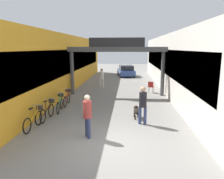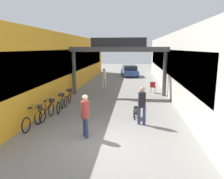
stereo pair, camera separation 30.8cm
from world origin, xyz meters
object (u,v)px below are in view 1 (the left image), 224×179
object	(u,v)px
bicycle_green_third	(60,103)
parked_car_blue	(126,71)
pedestrian_companion	(87,113)
dog_on_leash	(137,111)
bollard_post_metal	(85,108)
pedestrian_carrying_crate	(102,77)
bicycle_red_farthest	(67,98)
bicycle_orange_nearest	(34,119)
cafe_chair_red_nearer	(151,86)
pedestrian_with_dog	(143,103)
bicycle_black_second	(48,110)

from	to	relation	value
bicycle_green_third	parked_car_blue	size ratio (longest dim) A/B	0.40
pedestrian_companion	dog_on_leash	bearing A→B (deg)	51.89
bollard_post_metal	pedestrian_carrying_crate	bearing A→B (deg)	91.33
bicycle_green_third	bicycle_red_farthest	bearing A→B (deg)	89.08
bicycle_orange_nearest	cafe_chair_red_nearer	size ratio (longest dim) A/B	1.90
pedestrian_with_dog	dog_on_leash	world-z (taller)	pedestrian_with_dog
dog_on_leash	bicycle_red_farthest	size ratio (longest dim) A/B	0.47
pedestrian_with_dog	bicycle_red_farthest	size ratio (longest dim) A/B	1.04
pedestrian_with_dog	dog_on_leash	bearing A→B (deg)	105.09
dog_on_leash	bollard_post_metal	distance (m)	2.56
bicycle_black_second	bollard_post_metal	world-z (taller)	bollard_post_metal
bicycle_black_second	bicycle_red_farthest	world-z (taller)	same
bicycle_green_third	bollard_post_metal	size ratio (longest dim) A/B	1.55
cafe_chair_red_nearer	parked_car_blue	bearing A→B (deg)	101.31
pedestrian_with_dog	parked_car_blue	bearing A→B (deg)	93.10
bicycle_orange_nearest	bollard_post_metal	bearing A→B (deg)	37.71
pedestrian_companion	bollard_post_metal	distance (m)	2.38
bicycle_black_second	bollard_post_metal	size ratio (longest dim) A/B	1.55
pedestrian_carrying_crate	dog_on_leash	size ratio (longest dim) A/B	2.14
bicycle_orange_nearest	dog_on_leash	bearing A→B (deg)	21.50
pedestrian_carrying_crate	cafe_chair_red_nearer	xyz separation A→B (m)	(4.08, -1.87, -0.43)
parked_car_blue	bicycle_green_third	bearing A→B (deg)	-102.57
parked_car_blue	pedestrian_companion	bearing A→B (deg)	-93.86
pedestrian_carrying_crate	dog_on_leash	world-z (taller)	pedestrian_carrying_crate
bollard_post_metal	cafe_chair_red_nearer	xyz separation A→B (m)	(3.88, 6.57, -0.01)
dog_on_leash	cafe_chair_red_nearer	bearing A→B (deg)	78.03
pedestrian_with_dog	bicycle_green_third	xyz separation A→B (m)	(-4.43, 1.80, -0.58)
bicycle_red_farthest	parked_car_blue	bearing A→B (deg)	76.36
bicycle_orange_nearest	bicycle_red_farthest	xyz separation A→B (m)	(0.33, 4.04, 0.00)
bicycle_red_farthest	pedestrian_carrying_crate	bearing A→B (deg)	76.39
pedestrian_with_dog	pedestrian_carrying_crate	bearing A→B (deg)	108.16
dog_on_leash	bicycle_green_third	distance (m)	4.29
bicycle_red_farthest	parked_car_blue	world-z (taller)	parked_car_blue
dog_on_leash	bicycle_orange_nearest	world-z (taller)	bicycle_orange_nearest
pedestrian_carrying_crate	bicycle_orange_nearest	world-z (taller)	pedestrian_carrying_crate
dog_on_leash	bicycle_red_farthest	xyz separation A→B (m)	(-4.17, 2.27, 0.08)
cafe_chair_red_nearer	parked_car_blue	world-z (taller)	parked_car_blue
pedestrian_companion	bicycle_green_third	distance (m)	4.13
bicycle_red_farthest	cafe_chair_red_nearer	bearing A→B (deg)	36.31
pedestrian_with_dog	bicycle_red_farthest	distance (m)	5.45
pedestrian_companion	parked_car_blue	distance (m)	19.13
pedestrian_companion	bicycle_orange_nearest	distance (m)	2.67
dog_on_leash	pedestrian_companion	bearing A→B (deg)	-128.11
dog_on_leash	bicycle_black_second	world-z (taller)	bicycle_black_second
pedestrian_companion	bicycle_black_second	distance (m)	3.18
bicycle_black_second	bicycle_orange_nearest	bearing A→B (deg)	-95.99
pedestrian_companion	pedestrian_carrying_crate	world-z (taller)	pedestrian_companion
bicycle_red_farthest	bicycle_orange_nearest	bearing A→B (deg)	-94.61
pedestrian_with_dog	pedestrian_companion	distance (m)	2.78
bicycle_red_farthest	pedestrian_with_dog	bearing A→B (deg)	-35.59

